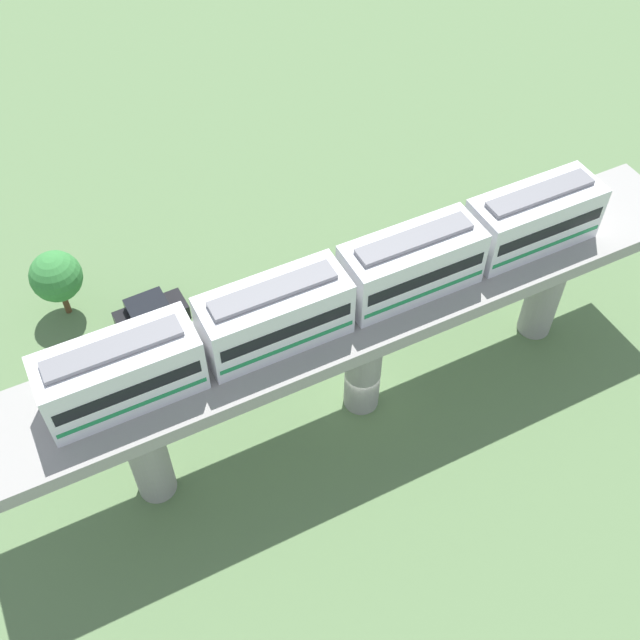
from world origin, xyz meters
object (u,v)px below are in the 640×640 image
Objects in this scene: parked_car_black at (150,313)px; tree_near_viaduct at (56,277)px; train at (345,289)px; parked_car_blue at (460,248)px; parked_car_white at (275,323)px.

parked_car_black is 0.94× the size of tree_near_viaduct.
train is 6.04× the size of tree_near_viaduct.
train reaches higher than tree_near_viaduct.
train is 6.44× the size of parked_car_black.
parked_car_blue is 19.72m from parked_car_black.
parked_car_blue is at bearing -105.64° from tree_near_viaduct.
parked_car_black is (10.63, 7.09, -8.87)m from train.
parked_car_blue is 24.64m from tree_near_viaduct.
parked_car_white and parked_car_black have the same top height.
tree_near_viaduct is (3.01, 4.24, 2.28)m from parked_car_black.
tree_near_viaduct is at bearing 63.40° from parked_car_white.
train is at bearing 114.23° from parked_car_blue.
parked_car_black is (3.60, 19.39, 0.00)m from parked_car_blue.
parked_car_blue is 1.02× the size of parked_car_black.
tree_near_viaduct is (6.61, 23.63, 2.28)m from parked_car_blue.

